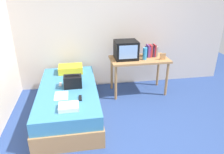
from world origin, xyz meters
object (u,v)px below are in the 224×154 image
water_bottle (145,54)px  handbag (73,81)px  bed (69,101)px  pillow (71,69)px  desk (139,63)px  book_row (151,51)px  magazine (61,96)px  tv (126,50)px  picture_frame (163,56)px  folded_towel (69,107)px  remote_silver (60,84)px  remote_dark (80,98)px

water_bottle → handbag: 1.51m
bed → water_bottle: water_bottle is taller
pillow → handbag: bearing=-86.1°
desk → handbag: desk is taller
book_row → magazine: book_row is taller
desk → water_bottle: bearing=-45.9°
tv → picture_frame: tv is taller
bed → desk: desk is taller
picture_frame → folded_towel: 2.14m
water_bottle → pillow: water_bottle is taller
remote_silver → tv: bearing=20.7°
tv → desk: bearing=-5.8°
magazine → folded_towel: 0.42m
bed → pillow: bearing=86.1°
bed → water_bottle: size_ratio=8.47×
remote_silver → desk: bearing=16.4°
remote_dark → tv: bearing=47.3°
bed → book_row: size_ratio=8.21×
handbag → water_bottle: bearing=19.0°
remote_dark → desk: bearing=39.3°
tv → pillow: size_ratio=0.95×
remote_dark → picture_frame: bearing=27.3°
tv → magazine: tv is taller
remote_silver → magazine: bearing=-84.9°
tv → pillow: (-1.10, 0.09, -0.36)m
water_bottle → tv: bearing=162.7°
picture_frame → folded_towel: picture_frame is taller
bed → tv: tv is taller
bed → remote_silver: bearing=135.2°
magazine → remote_silver: bearing=95.1°
magazine → book_row: bearing=28.0°
pillow → book_row: bearing=-0.8°
pillow → remote_dark: pillow is taller
bed → folded_towel: folded_towel is taller
handbag → book_row: bearing=22.3°
water_bottle → book_row: (0.19, 0.17, -0.00)m
book_row → picture_frame: 0.29m
bed → remote_dark: 0.53m
tv → remote_dark: (-0.94, -1.02, -0.42)m
handbag → folded_towel: 0.70m
water_bottle → handbag: bearing=-161.0°
magazine → tv: bearing=35.6°
pillow → picture_frame: bearing=-8.3°
tv → pillow: tv is taller
folded_towel → book_row: bearing=39.2°
picture_frame → tv: bearing=166.0°
bed → magazine: bearing=-108.4°
desk → tv: 0.39m
tv → bed: bearing=-152.0°
desk → water_bottle: 0.24m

